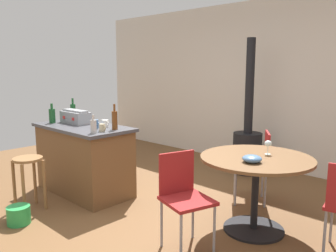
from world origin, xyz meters
name	(u,v)px	position (x,y,z in m)	size (l,w,h in m)	color
ground_plane	(144,221)	(0.00, 0.00, 0.00)	(8.80, 8.80, 0.00)	brown
back_wall	(276,85)	(0.00, 2.86, 1.35)	(8.00, 0.10, 2.70)	beige
kitchen_island	(84,159)	(-1.24, 0.07, 0.45)	(1.38, 0.71, 0.89)	brown
wooden_stool	(29,172)	(-1.20, -0.69, 0.45)	(0.33, 0.33, 0.61)	olive
dining_table	(256,174)	(0.95, 0.63, 0.59)	(1.10, 1.10, 0.76)	black
folding_chair_near	(256,161)	(0.57, 1.31, 0.52)	(0.56, 0.56, 0.87)	maroon
folding_chair_far	(183,193)	(0.65, -0.11, 0.51)	(0.50, 0.50, 0.87)	maroon
wood_stove	(247,142)	(-0.13, 2.27, 0.50)	(0.44, 0.45, 2.06)	black
toolbox	(76,117)	(-1.48, 0.13, 0.97)	(0.46, 0.22, 0.18)	gray
bottle_0	(94,126)	(-0.69, -0.13, 0.97)	(0.07, 0.07, 0.21)	#B7B2AD
bottle_1	(115,120)	(-0.71, 0.18, 1.01)	(0.07, 0.07, 0.31)	#603314
bottle_2	(73,111)	(-1.82, 0.29, 1.00)	(0.07, 0.07, 0.30)	#194C23
bottle_3	(52,115)	(-1.72, -0.08, 0.99)	(0.08, 0.08, 0.26)	#194C23
cup_0	(102,128)	(-0.71, 0.01, 0.93)	(0.11, 0.07, 0.09)	tan
cup_1	(96,124)	(-0.95, 0.08, 0.94)	(0.11, 0.07, 0.10)	#4C7099
cup_2	(105,123)	(-0.97, 0.23, 0.93)	(0.13, 0.09, 0.08)	white
wine_glass	(268,144)	(0.98, 0.79, 0.87)	(0.07, 0.07, 0.14)	silver
serving_bowl	(252,159)	(1.02, 0.42, 0.80)	(0.18, 0.18, 0.07)	#4C7099
plastic_bucket	(19,215)	(-0.91, -0.95, 0.10)	(0.24, 0.24, 0.19)	green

